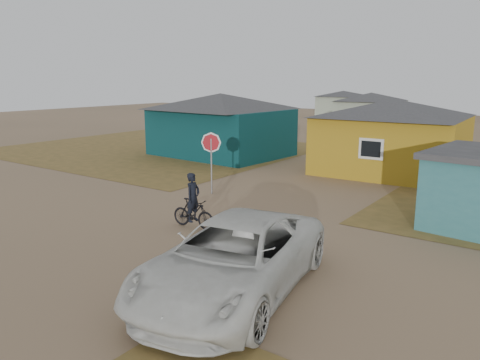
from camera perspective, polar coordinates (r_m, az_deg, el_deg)
name	(u,v)px	position (r m, az deg, el deg)	size (l,w,h in m)	color
ground	(174,233)	(15.52, -8.02, -6.40)	(120.00, 120.00, 0.00)	#8A6D50
grass_nw	(156,149)	(34.16, -10.18, 3.80)	(20.00, 18.00, 0.00)	brown
house_teal	(221,124)	(30.64, -2.36, 6.89)	(8.93, 7.08, 4.00)	#092F32
house_yellow	(392,135)	(25.95, 18.03, 5.20)	(7.72, 6.76, 3.90)	#AB831A
house_pale_west	(370,111)	(47.55, 15.61, 8.14)	(7.04, 6.15, 3.60)	#97A38C
house_pale_north	(343,104)	(61.64, 12.43, 9.06)	(6.28, 5.81, 3.40)	#97A38C
stop_sign	(211,149)	(20.14, -3.53, 3.76)	(0.88, 0.10, 2.69)	gray
cyclist	(193,208)	(15.76, -5.72, -3.43)	(1.70, 0.63, 1.88)	black
vehicle	(234,258)	(10.96, -0.79, -9.51)	(2.89, 6.27, 1.74)	silver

